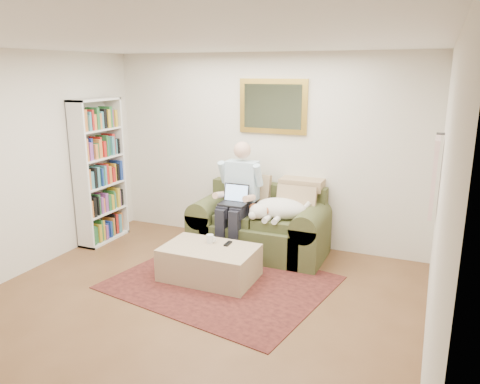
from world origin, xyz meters
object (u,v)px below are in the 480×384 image
Objects in this scene: sofa at (260,231)px; laptop at (235,199)px; sleeping_dog at (281,208)px; coffee_mug at (210,239)px; seated_man at (237,200)px; ottoman at (210,263)px; bookshelf at (99,172)px.

laptop reaches higher than sofa.
sleeping_dog is 1.02m from coffee_mug.
sofa is at bearing 31.45° from seated_man.
sofa is at bearing 41.02° from laptop.
sleeping_dog reaches higher than coffee_mug.
sofa is 2.43× the size of sleeping_dog.
laptop is 0.96m from ottoman.
coffee_mug is 0.05× the size of bookshelf.
seated_man is 1.38× the size of ottoman.
ottoman is 0.53× the size of bookshelf.
coffee_mug is at bearing -12.97° from bookshelf.
sleeping_dog is at bearing 58.38° from ottoman.
sleeping_dog is 7.21× the size of coffee_mug.
coffee_mug is (-0.30, -0.87, 0.14)m from sofa.
laptop reaches higher than ottoman.
seated_man is at bearing 91.18° from ottoman.
sofa reaches higher than coffee_mug.
ottoman is at bearing -66.72° from coffee_mug.
sofa is 5.15× the size of laptop.
seated_man reaches higher than ottoman.
sleeping_dog is at bearing 7.13° from seated_man.
laptop is 1.99m from bookshelf.
seated_man is 0.77m from coffee_mug.
bookshelf is at bearing 167.03° from coffee_mug.
bookshelf is (-1.97, -0.26, 0.26)m from seated_man.
sofa is at bearing 10.76° from bookshelf.
bookshelf reaches higher than seated_man.
laptop is at bearing 5.66° from bookshelf.
seated_man reaches higher than coffee_mug.
sofa is 0.88× the size of bookshelf.
seated_man is 0.59m from sleeping_dog.
bookshelf is at bearing -172.39° from seated_man.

